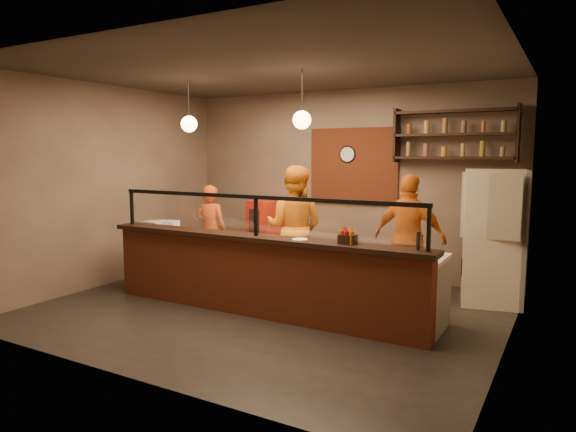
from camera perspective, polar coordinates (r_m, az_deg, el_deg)
The scene contains 29 objects.
floor at distance 7.14m, azimuth -2.16°, elevation -10.27°, with size 6.00×6.00×0.00m, color black.
ceiling at distance 6.90m, azimuth -2.29°, elevation 15.99°, with size 6.00×6.00×0.00m, color #3B352D.
wall_back at distance 9.06m, azimuth 6.14°, elevation 3.67°, with size 6.00×6.00×0.00m, color #7C6A5B.
wall_left at distance 8.79m, azimuth -19.13°, elevation 3.22°, with size 5.00×5.00×0.00m, color #7C6A5B.
wall_right at distance 5.85m, azimuth 23.63°, elevation 1.31°, with size 5.00×5.00×0.00m, color #7C6A5B.
wall_front at distance 4.90m, azimuth -17.77°, elevation 0.57°, with size 6.00×6.00×0.00m, color #7C6A5B.
brick_patch at distance 8.94m, azimuth 7.27°, elevation 5.54°, with size 1.60×0.04×1.30m, color brown.
service_counter at distance 6.76m, azimuth -3.52°, elevation -6.87°, with size 4.60×0.25×1.00m, color brown.
counter_ledge at distance 6.66m, azimuth -3.56°, elevation -2.44°, with size 4.70×0.37×0.06m, color black.
worktop_cabinet at distance 7.19m, azimuth -1.34°, elevation -6.63°, with size 4.60×0.75×0.85m, color gray.
worktop at distance 7.10m, azimuth -1.35°, elevation -3.10°, with size 4.60×0.75×0.05m, color silver.
sneeze_guard at distance 6.61m, azimuth -3.58°, elevation 0.47°, with size 4.50×0.05×0.52m.
wall_shelving at distance 8.30m, azimuth 17.97°, elevation 8.60°, with size 1.84×0.28×0.85m.
wall_clock at distance 8.97m, azimuth 6.67°, elevation 6.83°, with size 0.30×0.30×0.04m, color black.
pendant_left at distance 7.88m, azimuth -10.94°, elevation 10.02°, with size 0.24×0.24×0.77m.
pendant_right at distance 6.81m, azimuth 1.55°, elevation 10.64°, with size 0.24×0.24×0.77m.
cook_left at distance 8.98m, azimuth -8.55°, elevation -1.59°, with size 0.58×0.38×1.58m, color #D14813.
cook_mid at distance 8.01m, azimuth 0.70°, elevation -1.28°, with size 0.94×0.73×1.93m, color orange.
cook_right at distance 7.56m, azimuth 13.34°, elevation -2.36°, with size 1.07×0.45×1.83m, color #CA5D13.
fridge at distance 7.74m, azimuth 21.84°, elevation -2.22°, with size 0.79×0.74×1.90m, color beige.
red_cooler at distance 9.50m, azimuth -2.52°, elevation -2.05°, with size 0.54×0.49×1.25m, color red.
pizza_dough at distance 7.25m, azimuth -2.28°, elevation -2.63°, with size 0.55×0.55×0.01m, color beige.
prep_tub_a at distance 8.27m, azimuth -14.60°, elevation -1.13°, with size 0.33×0.26×0.16m, color silver.
prep_tub_b at distance 8.37m, azimuth -14.12°, elevation -1.12°, with size 0.27×0.22×0.14m, color silver.
prep_tub_c at distance 8.25m, azimuth -13.34°, elevation -1.11°, with size 0.33×0.27×0.17m, color silver.
rolling_pin at distance 7.69m, azimuth -7.85°, elevation -1.95°, with size 0.06×0.06×0.37m, color yellow.
condiment_caddy at distance 6.08m, azimuth 6.65°, elevation -2.56°, with size 0.20×0.16×0.11m, color black.
pepper_mill at distance 5.82m, azimuth 14.27°, elevation -2.68°, with size 0.05×0.05×0.20m, color black.
small_plate at distance 6.30m, azimuth 1.31°, elevation -2.63°, with size 0.19×0.19×0.01m, color silver.
Camera 1 is at (3.59, -5.80, 2.12)m, focal length 32.00 mm.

